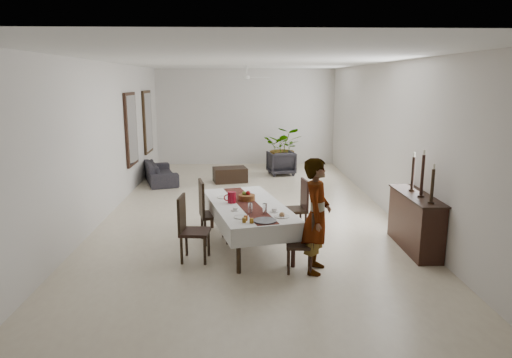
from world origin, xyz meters
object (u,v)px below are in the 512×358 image
object	(u,v)px
red_pitcher	(232,197)
woman	(317,216)
sideboard_body	(415,223)
dining_table_top	(248,206)
sofa	(160,172)

from	to	relation	value
red_pitcher	woman	distance (m)	1.77
red_pitcher	sideboard_body	size ratio (longest dim) A/B	0.13
dining_table_top	woman	xyz separation A→B (m)	(1.00, -1.13, 0.16)
woman	sideboard_body	distance (m)	2.07
sideboard_body	sofa	distance (m)	7.53
dining_table_top	sideboard_body	bearing A→B (deg)	-19.04
woman	sofa	size ratio (longest dim) A/B	0.91
dining_table_top	woman	distance (m)	1.52
sideboard_body	sofa	world-z (taller)	sideboard_body
dining_table_top	sideboard_body	world-z (taller)	sideboard_body
dining_table_top	sofa	distance (m)	5.71
sofa	woman	bearing A→B (deg)	-168.87
woman	sideboard_body	world-z (taller)	woman
red_pitcher	sofa	size ratio (longest dim) A/B	0.10
dining_table_top	sofa	bearing A→B (deg)	101.06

